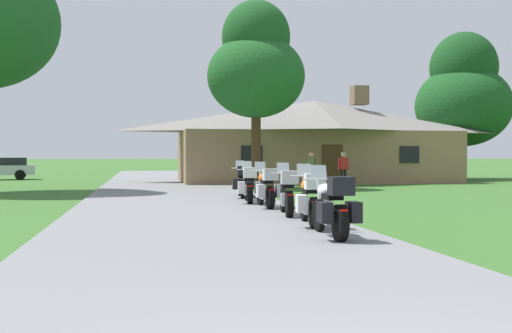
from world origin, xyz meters
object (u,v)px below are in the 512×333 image
Objects in this scene: bystander_olive_shirt_beside_signpost at (311,169)px; motorcycle_black_third_in_row at (287,193)px; tree_right_of_lodge at (463,95)px; tree_by_lodge_front at (256,65)px; bystander_red_shirt_near_lodge at (343,168)px; motorcycle_silver_farthest_in_row at (242,182)px; motorcycle_orange_second_in_row at (311,200)px; motorcycle_yellow_fifth_in_row at (249,185)px; motorcycle_white_nearest_to_camera at (333,207)px; motorcycle_orange_fourth_in_row at (267,188)px.

motorcycle_black_third_in_row is at bearing 103.76° from bystander_olive_shirt_beside_signpost.
tree_right_of_lodge reaches higher than tree_by_lodge_front.
motorcycle_black_third_in_row is 15.51m from bystander_red_shirt_near_lodge.
bystander_red_shirt_near_lodge reaches higher than motorcycle_silver_farthest_in_row.
motorcycle_orange_second_in_row is 6.55m from motorcycle_yellow_fifth_in_row.
tree_right_of_lodge is (17.08, 26.62, 4.87)m from motorcycle_white_nearest_to_camera.
motorcycle_orange_fourth_in_row is at bearing 96.81° from motorcycle_orange_second_in_row.
tree_by_lodge_front reaches higher than motorcycle_orange_fourth_in_row.
motorcycle_black_third_in_row is 4.19m from motorcycle_yellow_fifth_in_row.
tree_by_lodge_front reaches higher than motorcycle_black_third_in_row.
motorcycle_white_nearest_to_camera and motorcycle_black_third_in_row have the same top height.
bystander_olive_shirt_beside_signpost is (3.99, 5.42, 0.32)m from motorcycle_silver_farthest_in_row.
motorcycle_orange_fourth_in_row is at bearing 90.53° from motorcycle_white_nearest_to_camera.
tree_by_lodge_front is at bearing -2.60° from bystander_olive_shirt_beside_signpost.
motorcycle_black_third_in_row is 1.00× the size of motorcycle_orange_fourth_in_row.
motorcycle_yellow_fifth_in_row is at bearing 92.03° from motorcycle_white_nearest_to_camera.
motorcycle_orange_second_in_row and motorcycle_silver_farthest_in_row have the same top height.
bystander_olive_shirt_beside_signpost is at bearing 58.32° from motorcycle_silver_farthest_in_row.
motorcycle_silver_farthest_in_row is (0.08, 10.86, 0.00)m from motorcycle_white_nearest_to_camera.
bystander_red_shirt_near_lodge is (6.22, 11.96, 0.34)m from motorcycle_orange_fourth_in_row.
motorcycle_silver_farthest_in_row is (-0.09, 6.54, -0.01)m from motorcycle_black_third_in_row.
motorcycle_orange_fourth_in_row is 12.45m from tree_by_lodge_front.
motorcycle_yellow_fifth_in_row is at bearing 52.44° from bystander_red_shirt_near_lodge.
motorcycle_white_nearest_to_camera is 10.86m from motorcycle_silver_farthest_in_row.
motorcycle_silver_farthest_in_row is 6.74m from bystander_olive_shirt_beside_signpost.
motorcycle_orange_second_in_row is 2.36m from motorcycle_black_third_in_row.
motorcycle_orange_second_in_row is at bearing 64.51° from bystander_red_shirt_near_lodge.
motorcycle_silver_farthest_in_row is 1.24× the size of bystander_red_shirt_near_lodge.
tree_right_of_lodge is at bearing -148.14° from bystander_red_shirt_near_lodge.
motorcycle_yellow_fifth_in_row is 11.93m from bystander_red_shirt_near_lodge.
bystander_olive_shirt_beside_signpost is at bearing -34.44° from tree_by_lodge_front.
tree_by_lodge_front is at bearing 81.33° from motorcycle_orange_fourth_in_row.
tree_right_of_lodge reaches higher than motorcycle_black_third_in_row.
motorcycle_black_third_in_row is 12.58m from bystander_olive_shirt_beside_signpost.
motorcycle_orange_second_in_row is 1.00× the size of motorcycle_orange_fourth_in_row.
bystander_olive_shirt_beside_signpost is at bearing -141.52° from tree_right_of_lodge.
bystander_red_shirt_near_lodge is at bearing 63.21° from motorcycle_yellow_fifth_in_row.
motorcycle_white_nearest_to_camera is at bearing -122.68° from tree_right_of_lodge.
motorcycle_white_nearest_to_camera is 8.51m from motorcycle_yellow_fifth_in_row.
bystander_red_shirt_near_lodge is 0.19× the size of tree_by_lodge_front.
motorcycle_white_nearest_to_camera is at bearing -90.84° from motorcycle_orange_fourth_in_row.
motorcycle_orange_fourth_in_row is at bearing 99.61° from bystander_olive_shirt_beside_signpost.
tree_by_lodge_front reaches higher than motorcycle_orange_second_in_row.
motorcycle_silver_farthest_in_row is at bearing 45.89° from bystander_red_shirt_near_lodge.
motorcycle_orange_second_in_row and motorcycle_orange_fourth_in_row have the same top height.
motorcycle_orange_second_in_row is at bearing 87.55° from motorcycle_white_nearest_to_camera.
bystander_red_shirt_near_lodge is at bearing 76.03° from motorcycle_orange_second_in_row.
tree_right_of_lodge is (16.97, 20.03, 4.87)m from motorcycle_orange_fourth_in_row.
bystander_olive_shirt_beside_signpost is (3.90, 11.96, 0.31)m from motorcycle_black_third_in_row.
motorcycle_black_third_in_row is (0.03, 2.36, 0.01)m from motorcycle_orange_second_in_row.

